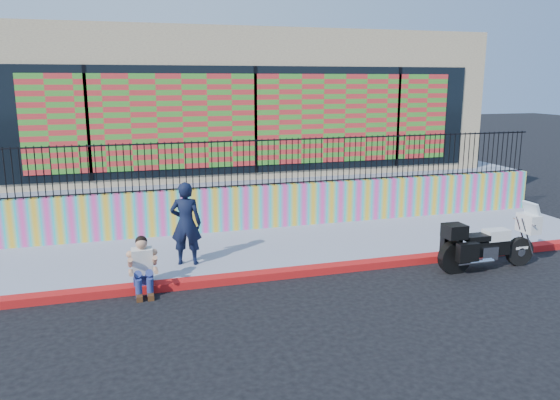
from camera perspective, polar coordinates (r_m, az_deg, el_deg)
name	(u,v)px	position (r m, az deg, el deg)	size (l,w,h in m)	color
ground	(306,274)	(11.27, 2.77, -7.77)	(90.00, 90.00, 0.00)	black
red_curb	(306,271)	(11.25, 2.77, -7.41)	(16.00, 0.30, 0.15)	red
sidewalk	(283,248)	(12.73, 0.29, -5.01)	(16.00, 3.00, 0.15)	#8A90A6
mural_wall	(265,207)	(14.05, -1.61, -0.70)	(16.00, 0.20, 1.10)	#FC42A4
metal_fence	(264,162)	(13.84, -1.64, 3.95)	(15.80, 0.04, 1.20)	black
elevated_platform	(226,177)	(18.94, -5.65, 2.44)	(16.00, 10.00, 1.25)	#8A90A6
storefront_building	(226,100)	(18.46, -5.69, 10.37)	(14.00, 8.06, 4.00)	tan
police_motorcycle	(487,243)	(12.18, 20.80, -4.19)	(2.22, 0.73, 1.38)	black
police_officer	(186,223)	(11.34, -9.80, -2.43)	(0.63, 0.41, 1.73)	black
seated_man	(143,271)	(10.42, -14.11, -7.23)	(0.54, 0.71, 1.06)	navy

